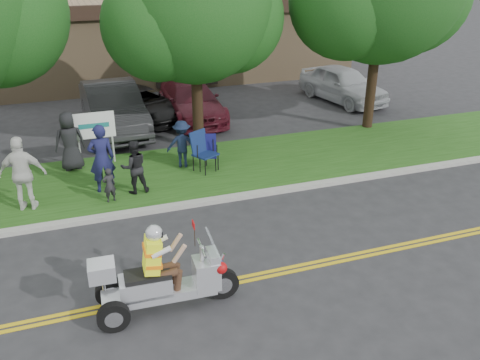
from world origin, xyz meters
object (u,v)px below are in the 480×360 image
object	(u,v)px
parked_car_left	(113,108)
parked_car_far_right	(343,84)
lawn_chair_b	(202,148)
spectator_adult_left	(102,158)
spectator_adult_right	(23,174)
trike_scooter	(160,281)
parked_car_mid	(141,104)
spectator_adult_mid	(134,167)
parked_car_right	(191,101)
lawn_chair_a	(207,150)

from	to	relation	value
parked_car_left	parked_car_far_right	world-z (taller)	parked_car_left
lawn_chair_b	parked_car_far_right	world-z (taller)	parked_car_far_right
spectator_adult_left	spectator_adult_right	bearing A→B (deg)	11.44
spectator_adult_left	trike_scooter	bearing A→B (deg)	94.34
lawn_chair_b	spectator_adult_left	distance (m)	3.01
trike_scooter	parked_car_mid	world-z (taller)	trike_scooter
parked_car_far_right	lawn_chair_b	bearing A→B (deg)	-155.42
spectator_adult_mid	parked_car_far_right	distance (m)	12.02
trike_scooter	lawn_chair_b	bearing A→B (deg)	70.43
spectator_adult_mid	parked_car_right	world-z (taller)	spectator_adult_mid
lawn_chair_b	parked_car_right	size ratio (longest dim) A/B	0.24
spectator_adult_right	parked_car_mid	bearing A→B (deg)	-108.37
spectator_adult_right	spectator_adult_mid	bearing A→B (deg)	-166.59
spectator_adult_mid	spectator_adult_left	bearing A→B (deg)	-28.30
spectator_adult_right	parked_car_right	xyz separation A→B (m)	(5.94, 6.41, -0.37)
spectator_adult_left	parked_car_far_right	bearing A→B (deg)	-151.54
parked_car_left	spectator_adult_mid	bearing A→B (deg)	-93.98
lawn_chair_b	lawn_chair_a	bearing A→B (deg)	-3.16
trike_scooter	spectator_adult_mid	distance (m)	5.04
spectator_adult_mid	parked_car_left	xyz separation A→B (m)	(0.09, 5.77, 0.03)
trike_scooter	parked_car_far_right	distance (m)	15.54
spectator_adult_left	parked_car_left	world-z (taller)	spectator_adult_left
parked_car_mid	spectator_adult_mid	bearing A→B (deg)	-122.72
spectator_adult_left	spectator_adult_mid	distance (m)	0.91
spectator_adult_left	spectator_adult_right	xyz separation A→B (m)	(-1.96, -0.43, 0.02)
spectator_adult_mid	spectator_adult_right	bearing A→B (deg)	-2.20
parked_car_right	parked_car_far_right	world-z (taller)	parked_car_far_right
spectator_adult_left	parked_car_right	world-z (taller)	spectator_adult_left
spectator_adult_mid	parked_car_far_right	world-z (taller)	spectator_adult_mid
lawn_chair_a	spectator_adult_mid	size ratio (longest dim) A/B	0.69
spectator_adult_right	parked_car_right	world-z (taller)	spectator_adult_right
parked_car_left	parked_car_right	size ratio (longest dim) A/B	1.09
spectator_adult_mid	parked_car_left	size ratio (longest dim) A/B	0.28
parked_car_mid	parked_car_right	distance (m)	1.96
spectator_adult_left	spectator_adult_mid	size ratio (longest dim) A/B	1.28
trike_scooter	parked_car_left	bearing A→B (deg)	90.70
lawn_chair_a	spectator_adult_right	size ratio (longest dim) A/B	0.53
parked_car_right	spectator_adult_left	bearing A→B (deg)	-124.19
parked_car_mid	parked_car_right	size ratio (longest dim) A/B	0.90
spectator_adult_left	parked_car_left	xyz separation A→B (m)	(0.89, 5.40, -0.18)
trike_scooter	parked_car_far_right	xyz separation A→B (m)	(10.38, 11.55, 0.15)
lawn_chair_b	spectator_adult_right	bearing A→B (deg)	161.79
lawn_chair_a	trike_scooter	bearing A→B (deg)	-98.26
spectator_adult_left	spectator_adult_mid	xyz separation A→B (m)	(0.80, -0.37, -0.21)
lawn_chair_a	spectator_adult_left	distance (m)	3.23
lawn_chair_b	parked_car_right	world-z (taller)	parked_car_right
parked_car_right	spectator_adult_mid	bearing A→B (deg)	-117.14
parked_car_mid	spectator_adult_left	bearing A→B (deg)	-129.99
trike_scooter	spectator_adult_left	world-z (taller)	spectator_adult_left
parked_car_left	parked_car_mid	distance (m)	1.59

